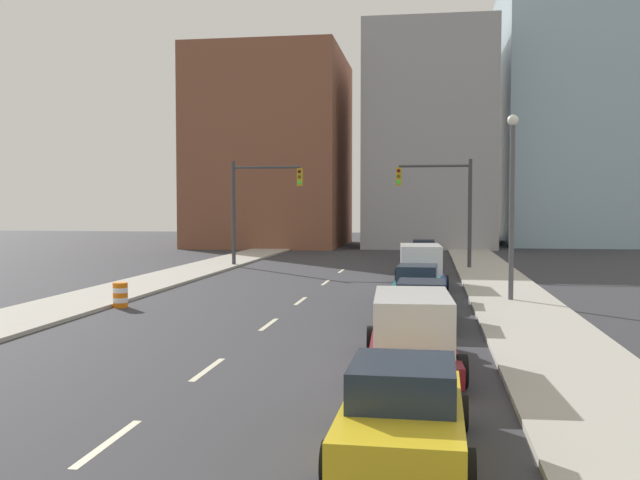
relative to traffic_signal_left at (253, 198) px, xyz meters
The scene contains 23 objects.
sidewalk_left 7.66m from the traffic_signal_left, 113.79° to the left, with size 3.49×93.81×0.13m.
sidewalk_right 16.25m from the traffic_signal_left, 21.76° to the left, with size 3.49×93.81×0.13m.
lane_stripe_at_8m 34.30m from the traffic_signal_left, 79.85° to the right, with size 0.16×2.40×0.01m, color beige.
lane_stripe_at_13m 29.15m from the traffic_signal_left, 77.99° to the right, with size 0.16×2.40×0.01m, color beige.
lane_stripe_at_19m 22.92m from the traffic_signal_left, 74.55° to the right, with size 0.16×2.40×0.01m, color beige.
lane_stripe_at_25m 17.50m from the traffic_signal_left, 69.29° to the right, with size 0.16×2.40×0.01m, color beige.
lane_stripe_at_32m 11.48m from the traffic_signal_left, 55.62° to the right, with size 0.16×2.40×0.01m, color beige.
lane_stripe_at_39m 7.77m from the traffic_signal_left, 21.12° to the right, with size 0.16×2.40×0.01m, color beige.
building_brick_left 25.37m from the traffic_signal_left, 99.55° to the left, with size 14.00×16.00×18.53m.
building_office_center 31.20m from the traffic_signal_left, 68.72° to the left, with size 12.00×20.00×20.47m.
building_glass_right 41.98m from the traffic_signal_left, 52.59° to the left, with size 13.00×20.00×26.97m.
traffic_signal_left is the anchor object (origin of this frame).
traffic_signal_right 12.36m from the traffic_signal_left, ahead, with size 4.62×0.35×6.73m.
traffic_barrel 19.12m from the traffic_signal_left, 91.52° to the right, with size 0.56×0.56×0.95m.
street_lamp 20.86m from the traffic_signal_left, 46.26° to the right, with size 0.44×0.44×7.50m.
sedan_yellow 35.18m from the traffic_signal_left, 72.04° to the right, with size 2.16×4.42×1.46m.
box_truck_maroon 29.76m from the traffic_signal_left, 68.59° to the right, with size 2.46×5.61×1.82m.
sedan_navy 23.99m from the traffic_signal_left, 62.50° to the right, with size 2.10×4.79×1.44m.
sedan_teal 19.32m from the traffic_signal_left, 55.63° to the right, with size 2.17×4.74×1.51m.
box_truck_blue 15.00m from the traffic_signal_left, 42.59° to the right, with size 2.63×5.79×2.02m.
sedan_brown 12.03m from the traffic_signal_left, 19.22° to the right, with size 2.11×4.41×1.44m.
sedan_tan 11.58m from the traffic_signal_left, 12.21° to the left, with size 2.20×4.85×1.41m.
sedan_gray 13.80m from the traffic_signal_left, 35.84° to the left, with size 2.09×4.60×1.44m.
Camera 1 is at (5.18, -3.22, 3.88)m, focal length 40.00 mm.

